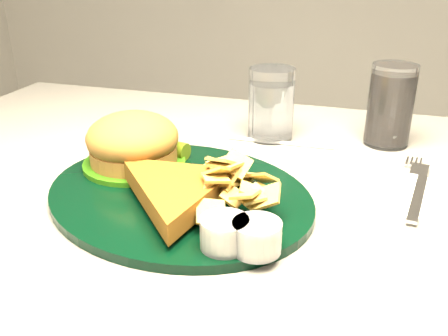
# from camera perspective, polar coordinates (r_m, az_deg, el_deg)

# --- Properties ---
(dinner_plate) EXTENTS (0.45, 0.41, 0.08)m
(dinner_plate) POSITION_cam_1_polar(r_m,az_deg,el_deg) (0.62, -5.33, -0.22)
(dinner_plate) COLOR black
(dinner_plate) RESTS_ON table
(water_glass) EXTENTS (0.09, 0.09, 0.12)m
(water_glass) POSITION_cam_1_polar(r_m,az_deg,el_deg) (0.82, 5.42, 7.31)
(water_glass) COLOR silver
(water_glass) RESTS_ON table
(cola_glass) EXTENTS (0.09, 0.09, 0.13)m
(cola_glass) POSITION_cam_1_polar(r_m,az_deg,el_deg) (0.83, 18.48, 6.81)
(cola_glass) COLOR black
(cola_glass) RESTS_ON table
(fork_napkin) EXTENTS (0.16, 0.19, 0.01)m
(fork_napkin) POSITION_cam_1_polar(r_m,az_deg,el_deg) (0.68, 21.22, -2.78)
(fork_napkin) COLOR white
(fork_napkin) RESTS_ON table
(wrapped_straw) EXTENTS (0.18, 0.07, 0.01)m
(wrapped_straw) POSITION_cam_1_polar(r_m,az_deg,el_deg) (0.81, 6.62, 2.89)
(wrapped_straw) COLOR white
(wrapped_straw) RESTS_ON table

